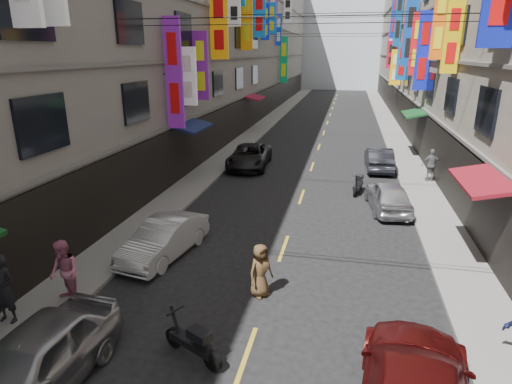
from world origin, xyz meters
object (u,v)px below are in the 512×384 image
at_px(car_left_mid, 164,238).
at_px(car_left_far, 249,156).
at_px(scooter_far_right, 358,185).
at_px(car_right_mid, 388,196).
at_px(scooter_crossing, 193,342).
at_px(car_left_near, 33,365).
at_px(pedestrian_lfar, 64,273).
at_px(pedestrian_crossing, 260,271).
at_px(pedestrian_lnear, 3,289).
at_px(pedestrian_rfar, 431,165).
at_px(car_right_far, 379,159).

relative_size(car_left_mid, car_left_far, 0.81).
height_order(scooter_far_right, car_right_mid, car_right_mid).
xyz_separation_m(scooter_crossing, car_left_near, (-2.82, -1.76, 0.32)).
bearing_deg(car_left_mid, car_left_near, -80.01).
distance_m(scooter_crossing, car_left_near, 3.34).
height_order(car_left_far, car_right_mid, car_left_far).
bearing_deg(car_right_mid, pedestrian_lfar, 39.12).
height_order(car_left_far, pedestrian_lfar, pedestrian_lfar).
bearing_deg(pedestrian_crossing, scooter_crossing, -158.22).
xyz_separation_m(car_right_mid, pedestrian_lnear, (-10.38, -11.00, 0.38)).
bearing_deg(pedestrian_crossing, pedestrian_rfar, 12.45).
distance_m(car_right_mid, pedestrian_crossing, 9.23).
bearing_deg(pedestrian_lnear, car_right_mid, 46.04).
relative_size(car_right_far, pedestrian_lfar, 2.25).
height_order(car_left_mid, car_right_far, car_right_far).
bearing_deg(car_left_near, scooter_far_right, 68.96).
height_order(car_left_mid, car_right_mid, car_right_mid).
bearing_deg(pedestrian_lnear, pedestrian_crossing, 23.61).
distance_m(scooter_far_right, pedestrian_crossing, 10.93).
xyz_separation_m(car_left_far, car_right_far, (7.83, 1.03, 0.00)).
bearing_deg(pedestrian_rfar, scooter_crossing, 59.82).
bearing_deg(scooter_far_right, car_right_mid, 130.19).
height_order(car_left_near, car_left_mid, car_left_near).
xyz_separation_m(pedestrian_lnear, pedestrian_lfar, (0.98, 1.11, -0.01)).
height_order(pedestrian_lfar, pedestrian_crossing, pedestrian_lfar).
relative_size(scooter_crossing, car_left_mid, 0.41).
distance_m(car_left_far, car_right_far, 7.90).
xyz_separation_m(scooter_far_right, car_left_far, (-6.56, 3.86, 0.25)).
relative_size(scooter_crossing, car_left_near, 0.37).
height_order(car_right_mid, pedestrian_lnear, pedestrian_lnear).
height_order(car_left_far, pedestrian_lnear, pedestrian_lnear).
distance_m(car_left_mid, pedestrian_lfar, 3.79).
distance_m(car_right_mid, car_right_far, 7.19).
relative_size(car_left_near, pedestrian_lfar, 2.40).
height_order(car_right_far, pedestrian_rfar, pedestrian_rfar).
bearing_deg(car_right_far, car_left_near, 66.57).
bearing_deg(car_left_near, scooter_crossing, 34.65).
distance_m(scooter_crossing, car_left_mid, 5.60).
height_order(car_left_near, pedestrian_crossing, pedestrian_crossing).
height_order(scooter_far_right, car_left_near, car_left_near).
bearing_deg(car_left_near, pedestrian_lfar, 117.12).
bearing_deg(car_right_mid, car_left_far, -45.57).
bearing_deg(pedestrian_crossing, car_left_far, 54.00).
relative_size(scooter_far_right, pedestrian_rfar, 1.00).
distance_m(car_left_mid, car_right_far, 15.77).
xyz_separation_m(scooter_crossing, car_right_far, (5.18, 18.42, 0.25)).
bearing_deg(pedestrian_rfar, car_left_mid, 42.41).
height_order(car_right_far, pedestrian_lfar, pedestrian_lfar).
distance_m(car_right_far, pedestrian_crossing, 15.97).
bearing_deg(scooter_crossing, scooter_far_right, 10.64).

